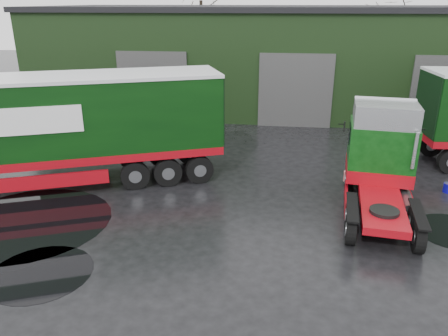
# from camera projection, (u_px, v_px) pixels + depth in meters

# --- Properties ---
(ground) EXTENTS (100.00, 100.00, 0.00)m
(ground) POSITION_uv_depth(u_px,v_px,m) (230.00, 261.00, 11.84)
(ground) COLOR black
(warehouse) EXTENTS (32.40, 12.40, 6.30)m
(warehouse) POSITION_uv_depth(u_px,v_px,m) (294.00, 56.00, 28.99)
(warehouse) COLOR black
(warehouse) RESTS_ON ground
(hero_tractor) EXTENTS (3.05, 5.88, 3.50)m
(hero_tractor) POSITION_uv_depth(u_px,v_px,m) (384.00, 167.00, 13.65)
(hero_tractor) COLOR #0B3B0E
(hero_tractor) RESTS_ON ground
(trailer_left) EXTENTS (13.50, 7.55, 4.18)m
(trailer_left) POSITION_uv_depth(u_px,v_px,m) (39.00, 133.00, 15.91)
(trailer_left) COLOR silver
(trailer_left) RESTS_ON ground
(wash_bucket) EXTENTS (0.40, 0.40, 0.34)m
(wash_bucket) POSITION_uv_depth(u_px,v_px,m) (448.00, 188.00, 16.05)
(wash_bucket) COLOR #0B068F
(wash_bucket) RESTS_ON ground
(tree_back_a) EXTENTS (4.40, 4.40, 9.50)m
(tree_back_a) POSITION_uv_depth(u_px,v_px,m) (201.00, 23.00, 38.62)
(tree_back_a) COLOR black
(tree_back_a) RESTS_ON ground
(tree_back_b) EXTENTS (4.40, 4.40, 7.50)m
(tree_back_b) POSITION_uv_depth(u_px,v_px,m) (387.00, 37.00, 37.10)
(tree_back_b) COLOR black
(tree_back_b) RESTS_ON ground
(puddle_0) EXTENTS (2.67, 2.67, 0.01)m
(puddle_0) POSITION_uv_depth(u_px,v_px,m) (41.00, 273.00, 11.32)
(puddle_0) COLOR black
(puddle_0) RESTS_ON ground
(puddle_2) EXTENTS (5.14, 5.14, 0.01)m
(puddle_2) POSITION_uv_depth(u_px,v_px,m) (29.00, 222.00, 13.94)
(puddle_2) COLOR black
(puddle_2) RESTS_ON ground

